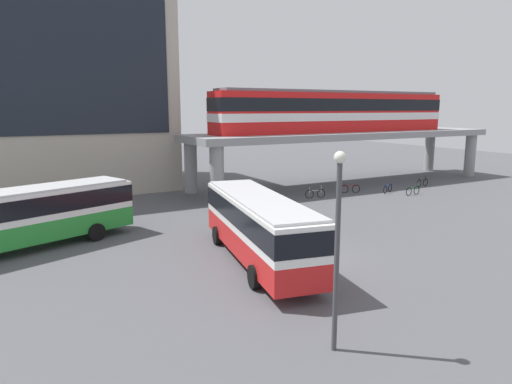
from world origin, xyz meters
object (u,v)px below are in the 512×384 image
(pedestrian_by_bike_rack, at_px, (247,209))
(bus_secondary, at_px, (28,212))
(bicycle_green, at_px, (413,191))
(bicycle_blue, at_px, (388,188))
(bicycle_red, at_px, (350,189))
(bicycle_silver, at_px, (315,194))
(bus_main, at_px, (259,222))
(train, at_px, (336,111))
(bicycle_black, at_px, (422,183))
(station_building, at_px, (28,81))

(pedestrian_by_bike_rack, bearing_deg, bus_secondary, 179.34)
(bicycle_green, bearing_deg, bicycle_blue, 118.93)
(bicycle_red, distance_m, bicycle_silver, 4.08)
(bus_main, relative_size, bicycle_silver, 6.43)
(bicycle_blue, height_order, bicycle_silver, same)
(bus_main, bearing_deg, bicycle_blue, 28.90)
(train, distance_m, pedestrian_by_bike_rack, 17.68)
(bicycle_black, bearing_deg, bicycle_blue, -171.51)
(bus_main, height_order, bicycle_red, bus_main)
(bus_secondary, distance_m, bicycle_green, 29.66)
(bus_main, xyz_separation_m, bicycle_silver, (12.09, 11.70, -1.63))
(bicycle_red, xyz_separation_m, bicycle_black, (8.23, -0.74, 0.00))
(bicycle_green, bearing_deg, pedestrian_by_bike_rack, -176.35)
(bicycle_green, xyz_separation_m, bicycle_black, (4.22, 2.66, 0.00))
(bus_main, bearing_deg, bicycle_black, 24.95)
(station_building, height_order, bicycle_black, station_building)
(bicycle_blue, height_order, bicycle_black, same)
(bicycle_blue, bearing_deg, train, 105.02)
(train, height_order, bicycle_silver, train)
(bicycle_black, xyz_separation_m, pedestrian_by_bike_rack, (-20.89, -3.72, 0.39))
(bicycle_blue, relative_size, pedestrian_by_bike_rack, 1.04)
(station_building, bearing_deg, bicycle_red, -34.29)
(train, relative_size, bicycle_silver, 14.26)
(train, height_order, bicycle_red, train)
(train, height_order, pedestrian_by_bike_rack, train)
(pedestrian_by_bike_rack, bearing_deg, bicycle_green, 3.65)
(train, height_order, bicycle_blue, train)
(pedestrian_by_bike_rack, bearing_deg, bus_main, -114.59)
(pedestrian_by_bike_rack, bearing_deg, bicycle_red, 19.40)
(bus_main, distance_m, pedestrian_by_bike_rack, 8.47)
(bicycle_black, bearing_deg, bus_secondary, -173.97)
(bicycle_red, height_order, bicycle_black, same)
(station_building, height_order, train, station_building)
(bus_main, height_order, bicycle_black, bus_main)
(station_building, relative_size, bicycle_silver, 12.93)
(station_building, bearing_deg, bicycle_blue, -33.55)
(station_building, relative_size, bicycle_red, 13.59)
(station_building, distance_m, bicycle_blue, 33.41)
(bicycle_green, relative_size, bicycle_blue, 1.06)
(bus_secondary, distance_m, bicycle_silver, 21.94)
(bicycle_red, bearing_deg, bicycle_blue, -27.16)
(train, xyz_separation_m, bus_secondary, (-27.06, -8.41, -5.07))
(bicycle_blue, bearing_deg, bicycle_red, 152.84)
(bicycle_black, distance_m, bicycle_silver, 12.30)
(bicycle_green, height_order, bicycle_black, same)
(train, bearing_deg, bus_main, -137.43)
(bicycle_blue, bearing_deg, bicycle_green, -61.07)
(bus_main, xyz_separation_m, bicycle_black, (24.38, 11.34, -1.63))
(bus_secondary, relative_size, bicycle_green, 6.30)
(station_building, xyz_separation_m, bicycle_red, (23.76, -16.20, -9.37))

